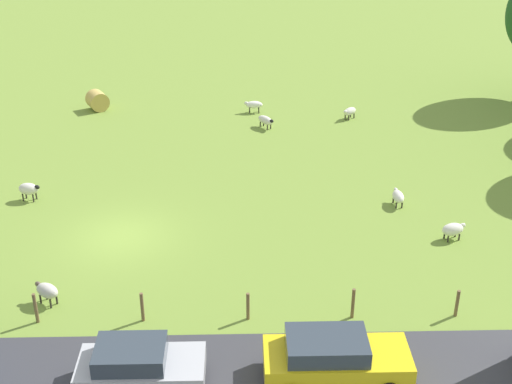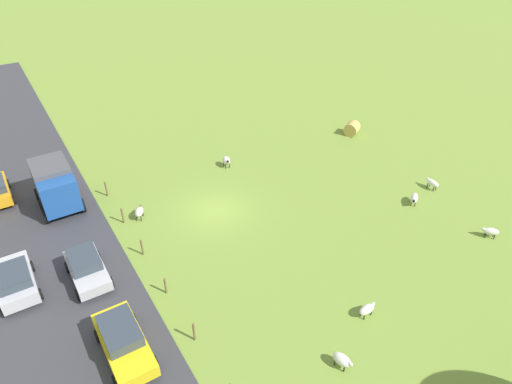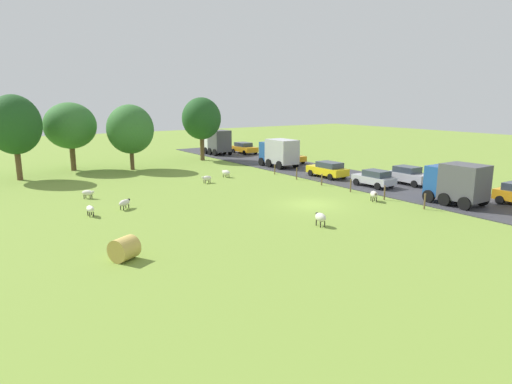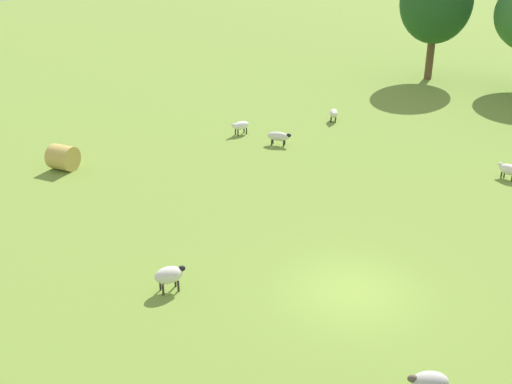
# 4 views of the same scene
# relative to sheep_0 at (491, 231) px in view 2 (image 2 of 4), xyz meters

# --- Properties ---
(ground_plane) EXTENTS (160.00, 160.00, 0.00)m
(ground_plane) POSITION_rel_sheep_0_xyz_m (13.61, -11.66, -0.47)
(ground_plane) COLOR olive
(road_strip) EXTENTS (8.00, 80.00, 0.06)m
(road_strip) POSITION_rel_sheep_0_xyz_m (24.31, -11.66, -0.44)
(road_strip) COLOR #38383D
(road_strip) RESTS_ON ground_plane
(sheep_0) EXTENTS (1.02, 1.02, 0.71)m
(sheep_0) POSITION_rel_sheep_0_xyz_m (0.00, 0.00, 0.00)
(sheep_0) COLOR silver
(sheep_0) RESTS_ON ground_plane
(sheep_1) EXTENTS (0.45, 1.13, 0.74)m
(sheep_1) POSITION_rel_sheep_0_xyz_m (-1.23, -5.72, 0.04)
(sheep_1) COLOR white
(sheep_1) RESTS_ON ground_plane
(sheep_2) EXTENTS (1.08, 0.54, 0.70)m
(sheep_2) POSITION_rel_sheep_0_xyz_m (11.08, 0.61, -0.01)
(sheep_2) COLOR silver
(sheep_2) RESTS_ON ground_plane
(sheep_3) EXTENTS (0.77, 1.12, 0.76)m
(sheep_3) POSITION_rel_sheep_0_xyz_m (14.18, 2.27, 0.01)
(sheep_3) COLOR silver
(sheep_3) RESTS_ON ground_plane
(sheep_4) EXTENTS (1.21, 1.08, 0.71)m
(sheep_4) POSITION_rel_sheep_0_xyz_m (1.34, -5.08, 0.01)
(sheep_4) COLOR silver
(sheep_4) RESTS_ON ground_plane
(sheep_5) EXTENTS (0.72, 1.08, 0.86)m
(sheep_5) POSITION_rel_sheep_0_xyz_m (10.15, -16.39, 0.11)
(sheep_5) COLOR silver
(sheep_5) RESTS_ON ground_plane
(sheep_6) EXTENTS (0.96, 1.08, 0.83)m
(sheep_6) POSITION_rel_sheep_0_xyz_m (18.31, -13.58, 0.08)
(sheep_6) COLOR beige
(sheep_6) RESTS_ON ground_plane
(hay_bale_0) EXTENTS (1.59, 1.60, 1.18)m
(hay_bale_0) POSITION_rel_sheep_0_xyz_m (-2.00, -15.38, 0.12)
(hay_bale_0) COLOR tan
(hay_bale_0) RESTS_ON ground_plane
(fence_post_0) EXTENTS (0.12, 0.12, 1.17)m
(fence_post_0) POSITION_rel_sheep_0_xyz_m (19.40, -17.36, 0.12)
(fence_post_0) COLOR brown
(fence_post_0) RESTS_ON ground_plane
(fence_post_1) EXTENTS (0.12, 0.12, 1.18)m
(fence_post_1) POSITION_rel_sheep_0_xyz_m (19.40, -13.70, 0.12)
(fence_post_1) COLOR brown
(fence_post_1) RESTS_ON ground_plane
(fence_post_2) EXTENTS (0.12, 0.12, 1.14)m
(fence_post_2) POSITION_rel_sheep_0_xyz_m (19.40, -10.04, 0.10)
(fence_post_2) COLOR brown
(fence_post_2) RESTS_ON ground_plane
(fence_post_3) EXTENTS (0.12, 0.12, 1.07)m
(fence_post_3) POSITION_rel_sheep_0_xyz_m (19.40, -6.38, 0.07)
(fence_post_3) COLOR brown
(fence_post_3) RESTS_ON ground_plane
(fence_post_4) EXTENTS (0.12, 0.12, 1.19)m
(fence_post_4) POSITION_rel_sheep_0_xyz_m (19.40, -2.72, 0.12)
(fence_post_4) COLOR brown
(fence_post_4) RESTS_ON ground_plane
(truck_1) EXTENTS (2.63, 4.13, 3.10)m
(truck_1) POSITION_rel_sheep_0_xyz_m (22.54, -17.82, 1.26)
(truck_1) COLOR #1E4C99
(truck_1) RESTS_ON road_strip
(car_0) EXTENTS (2.06, 4.47, 1.59)m
(car_0) POSITION_rel_sheep_0_xyz_m (22.56, -3.79, 0.42)
(car_0) COLOR yellow
(car_0) RESTS_ON road_strip
(car_1) EXTENTS (1.99, 3.84, 1.52)m
(car_1) POSITION_rel_sheep_0_xyz_m (22.73, -9.73, 0.38)
(car_1) COLOR #B7B7BC
(car_1) RESTS_ON road_strip
(car_2) EXTENTS (2.06, 3.88, 1.65)m
(car_2) POSITION_rel_sheep_0_xyz_m (26.31, -10.71, 0.44)
(car_2) COLOR #B7B7BC
(car_2) RESTS_ON road_strip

